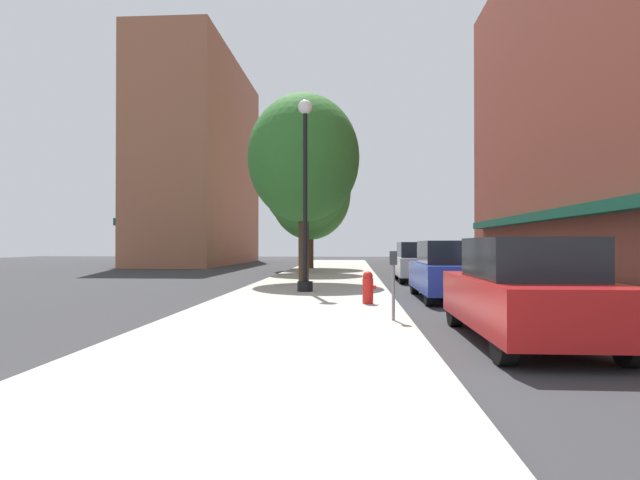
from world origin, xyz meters
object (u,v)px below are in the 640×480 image
(tree_mid, at_px, (304,158))
(car_blue, at_px, (449,271))
(fire_hydrant, at_px, (368,287))
(tree_far, at_px, (310,193))
(parking_meter_near, at_px, (393,276))
(tree_near, at_px, (305,182))
(lamppost, at_px, (305,191))
(car_silver, at_px, (417,262))
(car_red, at_px, (525,292))

(tree_mid, relative_size, car_blue, 1.67)
(fire_hydrant, height_order, tree_far, tree_far)
(parking_meter_near, xyz_separation_m, tree_near, (-3.21, 16.56, 3.82))
(fire_hydrant, height_order, parking_meter_near, parking_meter_near)
(lamppost, xyz_separation_m, tree_mid, (-0.41, 3.77, 1.64))
(fire_hydrant, bearing_deg, car_silver, 76.08)
(fire_hydrant, height_order, car_blue, car_blue)
(lamppost, height_order, tree_near, tree_near)
(parking_meter_near, distance_m, car_blue, 5.29)
(tree_far, xyz_separation_m, car_red, (5.31, -23.01, -3.87))
(car_blue, height_order, car_silver, same)
(tree_near, height_order, car_silver, tree_near)
(tree_mid, xyz_separation_m, tree_far, (-0.72, 11.76, -0.17))
(parking_meter_near, bearing_deg, lamppost, 110.53)
(car_red, relative_size, car_silver, 1.00)
(lamppost, height_order, fire_hydrant, lamppost)
(car_blue, bearing_deg, parking_meter_near, -113.90)
(tree_near, xyz_separation_m, tree_far, (-0.15, 4.94, -0.09))
(tree_near, bearing_deg, car_blue, -66.12)
(lamppost, distance_m, tree_near, 10.76)
(tree_near, bearing_deg, tree_far, 91.75)
(car_blue, bearing_deg, car_red, -92.26)
(lamppost, distance_m, tree_far, 15.65)
(tree_near, height_order, car_red, tree_near)
(tree_far, xyz_separation_m, car_blue, (5.31, -16.59, -3.87))
(tree_near, distance_m, tree_far, 4.94)
(fire_hydrant, bearing_deg, car_red, -60.99)
(fire_hydrant, bearing_deg, tree_near, 101.46)
(parking_meter_near, distance_m, car_red, 2.47)
(parking_meter_near, distance_m, tree_mid, 10.82)
(tree_far, distance_m, car_silver, 11.38)
(fire_hydrant, relative_size, tree_near, 0.11)
(lamppost, height_order, tree_mid, tree_mid)
(lamppost, relative_size, tree_near, 0.82)
(car_blue, distance_m, car_silver, 7.30)
(tree_near, xyz_separation_m, tree_mid, (0.57, -6.83, 0.08))
(lamppost, xyz_separation_m, car_blue, (4.18, -1.05, -2.39))
(parking_meter_near, height_order, car_silver, car_silver)
(tree_mid, bearing_deg, fire_hydrant, -72.30)
(lamppost, height_order, car_silver, lamppost)
(tree_far, height_order, car_red, tree_far)
(lamppost, height_order, parking_meter_near, lamppost)
(tree_mid, distance_m, tree_far, 11.79)
(parking_meter_near, height_order, car_blue, car_blue)
(fire_hydrant, distance_m, parking_meter_near, 2.79)
(tree_mid, bearing_deg, car_silver, 28.34)
(fire_hydrant, bearing_deg, tree_far, 98.95)
(tree_mid, bearing_deg, lamppost, -83.87)
(tree_far, relative_size, car_red, 1.72)
(tree_near, relative_size, tree_far, 0.97)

